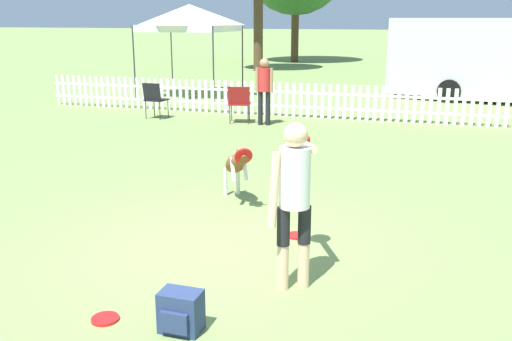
{
  "coord_description": "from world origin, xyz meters",
  "views": [
    {
      "loc": [
        2.18,
        -5.42,
        2.44
      ],
      "look_at": [
        0.26,
        0.6,
        0.75
      ],
      "focal_mm": 40.0,
      "sensor_mm": 36.0,
      "label": 1
    }
  ],
  "objects": [
    {
      "name": "ground_plane",
      "position": [
        0.0,
        0.0,
        0.0
      ],
      "size": [
        240.0,
        240.0,
        0.0
      ],
      "primitive_type": "plane",
      "color": "olive"
    },
    {
      "name": "handler_person",
      "position": [
        1.01,
        -0.63,
        0.98
      ],
      "size": [
        0.44,
        1.05,
        1.57
      ],
      "rotation": [
        0.0,
        0.0,
        0.54
      ],
      "color": "beige",
      "rests_on": "ground_plane"
    },
    {
      "name": "leaping_dog",
      "position": [
        -0.32,
        1.56,
        0.55
      ],
      "size": [
        0.73,
        1.07,
        0.87
      ],
      "rotation": [
        0.0,
        0.0,
        -2.6
      ],
      "color": "brown",
      "rests_on": "ground_plane"
    },
    {
      "name": "frisbee_near_handler",
      "position": [
        0.75,
        0.59,
        0.01
      ],
      "size": [
        0.23,
        0.23,
        0.02
      ],
      "color": "red",
      "rests_on": "ground_plane"
    },
    {
      "name": "frisbee_near_dog",
      "position": [
        -0.32,
        -1.73,
        0.01
      ],
      "size": [
        0.23,
        0.23,
        0.02
      ],
      "color": "red",
      "rests_on": "ground_plane"
    },
    {
      "name": "backpack_on_grass",
      "position": [
        0.35,
        -1.69,
        0.17
      ],
      "size": [
        0.33,
        0.26,
        0.34
      ],
      "color": "navy",
      "rests_on": "ground_plane"
    },
    {
      "name": "picket_fence",
      "position": [
        -0.0,
        8.58,
        0.43
      ],
      "size": [
        16.82,
        0.04,
        0.86
      ],
      "color": "white",
      "rests_on": "ground_plane"
    },
    {
      "name": "folding_chair_blue_left",
      "position": [
        -2.3,
        7.29,
        0.53
      ],
      "size": [
        0.62,
        0.64,
        0.89
      ],
      "rotation": [
        0.0,
        0.0,
        3.4
      ],
      "color": "#333338",
      "rests_on": "ground_plane"
    },
    {
      "name": "folding_chair_center",
      "position": [
        -4.51,
        7.24,
        0.54
      ],
      "size": [
        0.5,
        0.52,
        0.9
      ],
      "rotation": [
        0.0,
        0.0,
        3.08
      ],
      "color": "#333338",
      "rests_on": "ground_plane"
    },
    {
      "name": "canopy_tent_main",
      "position": [
        -5.38,
        11.42,
        2.43
      ],
      "size": [
        2.63,
        2.63,
        2.85
      ],
      "color": "#333338",
      "rests_on": "ground_plane"
    },
    {
      "name": "spectator_standing",
      "position": [
        -1.67,
        7.25,
        0.93
      ],
      "size": [
        0.41,
        0.27,
        1.55
      ],
      "rotation": [
        0.0,
        0.0,
        3.22
      ],
      "color": "black",
      "rests_on": "ground_plane"
    },
    {
      "name": "equipment_trailer",
      "position": [
        3.35,
        13.46,
        1.29
      ],
      "size": [
        6.11,
        3.36,
        2.43
      ],
      "rotation": [
        0.0,
        0.0,
        -0.2
      ],
      "color": "silver",
      "rests_on": "ground_plane"
    }
  ]
}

